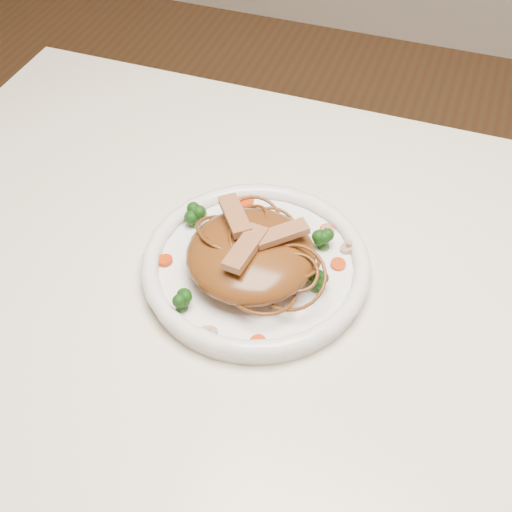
% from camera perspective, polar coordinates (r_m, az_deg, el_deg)
% --- Properties ---
extents(table, '(1.20, 0.80, 0.75)m').
position_cam_1_polar(table, '(0.81, 5.73, -10.01)').
color(table, silver).
rests_on(table, ground).
extents(plate, '(0.33, 0.33, 0.02)m').
position_cam_1_polar(plate, '(0.77, 0.00, -1.12)').
color(plate, white).
rests_on(plate, table).
extents(noodle_mound, '(0.16, 0.16, 0.05)m').
position_cam_1_polar(noodle_mound, '(0.73, -0.44, 0.11)').
color(noodle_mound, brown).
rests_on(noodle_mound, plate).
extents(chicken_a, '(0.06, 0.05, 0.01)m').
position_cam_1_polar(chicken_a, '(0.72, 2.19, 1.92)').
color(chicken_a, '#A97950').
rests_on(chicken_a, noodle_mound).
extents(chicken_b, '(0.06, 0.06, 0.01)m').
position_cam_1_polar(chicken_b, '(0.74, -1.81, 3.49)').
color(chicken_b, '#A97950').
rests_on(chicken_b, noodle_mound).
extents(chicken_c, '(0.03, 0.07, 0.01)m').
position_cam_1_polar(chicken_c, '(0.70, -0.89, 0.66)').
color(chicken_c, '#A97950').
rests_on(chicken_c, noodle_mound).
extents(broccoli_0, '(0.03, 0.03, 0.03)m').
position_cam_1_polar(broccoli_0, '(0.77, 5.84, 1.46)').
color(broccoli_0, '#17470E').
rests_on(broccoli_0, plate).
extents(broccoli_1, '(0.03, 0.03, 0.03)m').
position_cam_1_polar(broccoli_1, '(0.80, -5.31, 3.42)').
color(broccoli_1, '#17470E').
rests_on(broccoli_1, plate).
extents(broccoli_2, '(0.02, 0.02, 0.03)m').
position_cam_1_polar(broccoli_2, '(0.71, -6.42, -3.77)').
color(broccoli_2, '#17470E').
rests_on(broccoli_2, plate).
extents(broccoli_3, '(0.02, 0.02, 0.03)m').
position_cam_1_polar(broccoli_3, '(0.73, 5.09, -2.06)').
color(broccoli_3, '#17470E').
rests_on(broccoli_3, plate).
extents(carrot_0, '(0.02, 0.02, 0.00)m').
position_cam_1_polar(carrot_0, '(0.80, 6.04, 2.21)').
color(carrot_0, red).
rests_on(carrot_0, plate).
extents(carrot_1, '(0.02, 0.02, 0.00)m').
position_cam_1_polar(carrot_1, '(0.77, -7.77, -0.36)').
color(carrot_1, red).
rests_on(carrot_1, plate).
extents(carrot_2, '(0.02, 0.02, 0.00)m').
position_cam_1_polar(carrot_2, '(0.76, 7.00, -0.71)').
color(carrot_2, red).
rests_on(carrot_2, plate).
extents(carrot_3, '(0.02, 0.02, 0.00)m').
position_cam_1_polar(carrot_3, '(0.83, -0.95, 4.76)').
color(carrot_3, red).
rests_on(carrot_3, plate).
extents(carrot_4, '(0.02, 0.02, 0.00)m').
position_cam_1_polar(carrot_4, '(0.69, 0.17, -7.39)').
color(carrot_4, red).
rests_on(carrot_4, plate).
extents(mushroom_0, '(0.03, 0.03, 0.01)m').
position_cam_1_polar(mushroom_0, '(0.70, -4.19, -6.53)').
color(mushroom_0, tan).
rests_on(mushroom_0, plate).
extents(mushroom_1, '(0.03, 0.03, 0.01)m').
position_cam_1_polar(mushroom_1, '(0.78, 7.92, 0.75)').
color(mushroom_1, tan).
rests_on(mushroom_1, plate).
extents(mushroom_2, '(0.03, 0.03, 0.01)m').
position_cam_1_polar(mushroom_2, '(0.82, -4.94, 3.77)').
color(mushroom_2, tan).
rests_on(mushroom_2, plate).
extents(mushroom_3, '(0.03, 0.03, 0.01)m').
position_cam_1_polar(mushroom_3, '(0.80, 6.12, 2.13)').
color(mushroom_3, tan).
rests_on(mushroom_3, plate).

